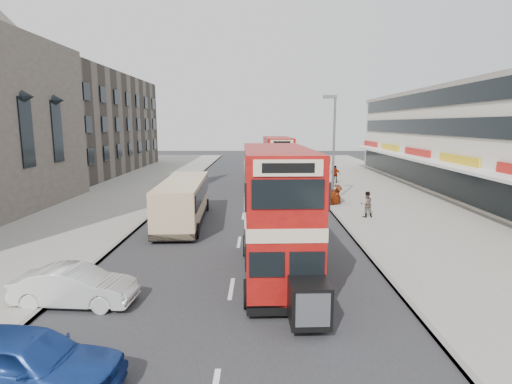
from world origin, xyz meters
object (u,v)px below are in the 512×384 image
(bus_main, at_px, (277,212))
(bus_second, at_px, (278,163))
(car_left_front, at_px, (75,286))
(car_right_a, at_px, (306,195))
(street_lamp, at_px, (333,141))
(pedestrian_near, at_px, (367,204))
(car_left_near, at_px, (25,362))
(car_right_c, at_px, (298,170))
(car_right_b, at_px, (306,186))
(coach, at_px, (183,200))
(pedestrian_far, at_px, (335,174))
(cyclist, at_px, (302,188))

(bus_main, relative_size, bus_second, 1.06)
(car_left_front, distance_m, car_right_a, 19.95)
(car_right_a, bearing_deg, car_left_front, -25.67)
(street_lamp, bearing_deg, pedestrian_near, -73.98)
(street_lamp, bearing_deg, car_right_a, 180.00)
(bus_second, relative_size, car_right_a, 1.67)
(car_left_near, xyz_separation_m, car_right_c, (9.81, 38.34, -0.05))
(car_left_near, bearing_deg, car_right_b, -12.50)
(coach, distance_m, car_right_a, 10.14)
(car_left_front, bearing_deg, pedestrian_far, -23.22)
(street_lamp, relative_size, car_right_a, 1.59)
(car_right_a, relative_size, pedestrian_far, 2.88)
(coach, bearing_deg, bus_second, 60.70)
(coach, height_order, cyclist, coach)
(car_right_a, distance_m, car_right_b, 5.04)
(street_lamp, bearing_deg, bus_main, -108.12)
(bus_main, xyz_separation_m, car_left_near, (-5.98, -7.25, -1.86))
(coach, bearing_deg, street_lamp, 27.28)
(car_left_front, height_order, car_right_c, car_right_c)
(car_left_front, xyz_separation_m, car_right_c, (10.72, 33.81, 0.05))
(car_left_front, bearing_deg, street_lamp, -30.49)
(car_left_front, bearing_deg, pedestrian_near, -42.78)
(pedestrian_near, distance_m, cyclist, 8.59)
(car_left_near, height_order, pedestrian_near, pedestrian_near)
(bus_main, height_order, pedestrian_near, bus_main)
(coach, relative_size, car_left_near, 2.12)
(car_right_b, bearing_deg, car_left_front, -17.32)
(street_lamp, height_order, pedestrian_near, street_lamp)
(pedestrian_far, xyz_separation_m, cyclist, (-4.10, -7.17, -0.26))
(coach, xyz_separation_m, cyclist, (8.21, 8.95, -0.68))
(car_left_front, bearing_deg, car_right_a, -25.99)
(car_left_front, bearing_deg, car_right_b, -21.38)
(car_left_near, relative_size, car_right_a, 0.87)
(street_lamp, distance_m, pedestrian_near, 6.31)
(car_right_a, bearing_deg, car_left_near, -18.32)
(street_lamp, relative_size, pedestrian_near, 4.83)
(car_right_b, bearing_deg, car_right_a, 1.26)
(bus_second, xyz_separation_m, car_right_a, (1.85, -6.95, -1.73))
(bus_main, height_order, car_right_b, bus_main)
(bus_second, relative_size, coach, 0.91)
(car_left_near, height_order, car_right_c, car_left_near)
(coach, relative_size, car_left_front, 2.34)
(coach, height_order, car_right_b, coach)
(car_left_front, bearing_deg, car_left_near, -165.15)
(car_left_near, height_order, car_right_a, car_left_near)
(car_right_b, xyz_separation_m, pedestrian_far, (3.52, 5.24, 0.36))
(street_lamp, xyz_separation_m, pedestrian_far, (2.18, 10.25, -3.75))
(car_right_c, bearing_deg, bus_second, -20.49)
(coach, xyz_separation_m, car_right_b, (8.79, 10.88, -0.78))
(bus_main, distance_m, car_right_a, 15.06)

